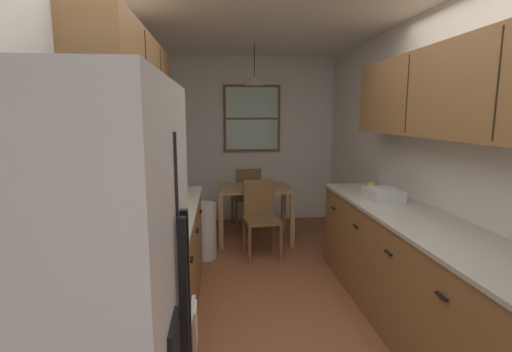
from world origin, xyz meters
The scene contains 21 objects.
ground_plane centered at (0.00, 1.00, 0.00)m, with size 12.00×12.00×0.00m, color brown.
wall_left centered at (-1.35, 1.00, 1.27)m, with size 0.10×9.00×2.55m, color white.
wall_right centered at (1.35, 1.00, 1.27)m, with size 0.10×9.00×2.55m, color white.
wall_back centered at (0.00, 3.65, 1.27)m, with size 4.40×0.10×2.55m, color white.
ceiling_slab centered at (0.00, 1.00, 2.59)m, with size 4.40×9.00×0.08m, color white.
microwave_over_range centered at (-1.11, -0.47, 1.66)m, with size 0.39×0.58×0.32m.
counter_left centered at (-1.00, 0.82, 0.45)m, with size 0.64×1.94×0.90m.
upper_cabinets_left centered at (-1.14, 0.77, 1.89)m, with size 0.33×2.02×0.74m.
counter_right centered at (1.00, 0.17, 0.45)m, with size 0.64×3.26×0.90m.
upper_cabinets_right centered at (1.14, 0.12, 1.82)m, with size 0.33×2.94×0.65m.
dining_table centered at (-0.04, 2.58, 0.61)m, with size 0.95×0.71×0.73m.
dining_chair_near centered at (-0.01, 2.02, 0.50)m, with size 0.44×0.44×0.90m.
dining_chair_far centered at (-0.09, 3.14, 0.50)m, with size 0.45×0.45×0.90m.
pendant_light centered at (-0.04, 2.58, 2.08)m, with size 0.26×0.26×0.52m.
back_window centered at (0.02, 3.58, 1.61)m, with size 0.88×0.05×1.02m.
trash_bin centered at (-0.70, 2.01, 0.33)m, with size 0.32×0.32×0.65m, color silver.
storage_canister centered at (-1.00, 0.00, 1.00)m, with size 0.12×0.12×0.20m.
dish_towel centered at (-0.64, -0.31, 0.50)m, with size 0.02×0.16×0.24m, color beige.
mug_by_coffeemaker centered at (1.03, 1.30, 0.94)m, with size 0.11×0.08×0.09m.
dish_rack centered at (0.99, 0.95, 0.95)m, with size 0.28×0.34×0.10m, color silver.
table_serving_bowl centered at (0.05, 2.64, 0.76)m, with size 0.20×0.20×0.06m, color #E0D14C.
Camera 1 is at (-0.49, -2.27, 1.67)m, focal length 26.40 mm.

